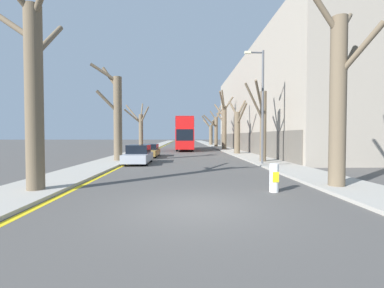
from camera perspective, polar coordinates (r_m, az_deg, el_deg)
The scene contains 19 objects.
ground_plane at distance 7.71m, azimuth 0.96°, elevation -13.83°, with size 300.00×300.00×0.00m, color #4C4947.
sidewalk_left at distance 57.75m, azimuth -7.61°, elevation -0.26°, with size 2.75×120.00×0.12m, color #A39E93.
sidewalk_right at distance 57.82m, azimuth 4.69°, elevation -0.25°, with size 2.75×120.00×0.12m, color #A39E93.
building_facade_right at distance 38.26m, azimuth 18.11°, elevation 8.06°, with size 10.08×38.71×12.68m.
kerb_line_stripe at distance 57.61m, azimuth -6.08°, elevation -0.31°, with size 0.24×120.00×0.01m, color yellow.
street_tree_left_0 at distance 11.12m, azimuth -31.77°, elevation 11.47°, with size 3.39×4.46×9.04m.
street_tree_left_1 at distance 21.61m, azimuth -16.39°, elevation 6.03°, with size 2.28×1.23×7.73m.
street_tree_left_2 at distance 33.59m, azimuth -11.43°, elevation 3.32°, with size 3.46×4.06×6.58m.
street_tree_right_0 at distance 11.75m, azimuth 29.78°, elevation 9.90°, with size 3.55×3.43×8.18m.
street_tree_right_1 at distance 20.64m, azimuth 15.36°, elevation 4.78°, with size 2.29×4.09×6.54m.
street_tree_right_2 at distance 29.55m, azimuth 10.07°, elevation 3.18°, with size 2.31×3.84×6.35m.
street_tree_right_3 at distance 39.21m, azimuth 7.10°, elevation 4.52°, with size 2.75×3.92×8.89m.
street_tree_right_4 at distance 49.14m, azimuth 5.33°, elevation 3.41°, with size 4.16×2.52×7.98m.
street_tree_right_5 at distance 59.00m, azimuth 4.16°, elevation 2.66°, with size 3.89×3.97×6.77m.
double_decker_bus at distance 38.38m, azimuth -1.64°, elevation 2.60°, with size 2.46×11.42×4.68m.
parked_car_0 at distance 19.80m, azimuth -11.82°, elevation -2.36°, with size 1.75×4.21×1.41m.
parked_car_1 at distance 26.19m, azimuth -9.35°, elevation -1.46°, with size 1.71×4.56×1.28m.
lamp_post at distance 19.06m, azimuth 15.15°, elevation 9.07°, with size 1.40×0.20×8.11m.
traffic_bollard at distance 10.06m, azimuth 17.78°, elevation -7.17°, with size 0.33×0.35×1.05m.
Camera 1 is at (-0.36, -7.42, 2.07)m, focal length 24.00 mm.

